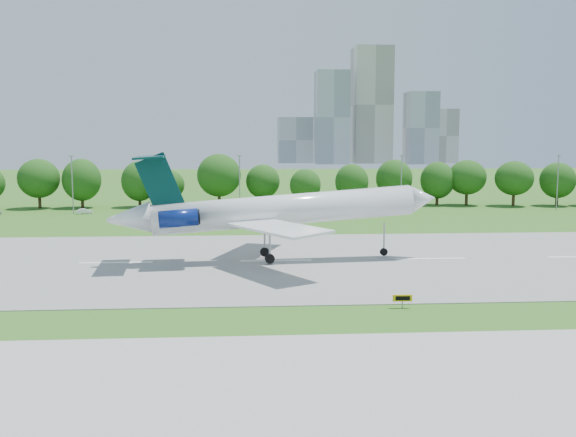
% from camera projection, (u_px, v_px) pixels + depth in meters
% --- Properties ---
extents(ground, '(600.00, 600.00, 0.00)m').
position_uv_depth(ground, '(58.00, 318.00, 55.13)').
color(ground, '#32661A').
rests_on(ground, ground).
extents(runway, '(400.00, 45.00, 0.08)m').
position_uv_depth(runway, '(116.00, 263.00, 79.89)').
color(runway, gray).
rests_on(runway, ground).
extents(tree_line, '(288.40, 8.40, 10.40)m').
position_uv_depth(tree_line, '(174.00, 181.00, 145.53)').
color(tree_line, '#382314').
rests_on(tree_line, ground).
extents(light_poles, '(175.90, 0.25, 12.19)m').
position_uv_depth(light_poles, '(157.00, 183.00, 135.44)').
color(light_poles, gray).
rests_on(light_poles, ground).
extents(skyline, '(127.00, 52.00, 80.00)m').
position_uv_depth(skyline, '(366.00, 119.00, 445.11)').
color(skyline, '#B2B2B7').
rests_on(skyline, ground).
extents(airliner, '(41.93, 30.35, 13.65)m').
position_uv_depth(airliner, '(268.00, 210.00, 80.18)').
color(airliner, white).
rests_on(airliner, ground).
extents(taxi_sign_right, '(1.77, 0.30, 1.24)m').
position_uv_depth(taxi_sign_right, '(402.00, 298.00, 58.30)').
color(taxi_sign_right, gray).
rests_on(taxi_sign_right, ground).
extents(service_vehicle_a, '(3.52, 2.26, 1.10)m').
position_uv_depth(service_vehicle_a, '(84.00, 211.00, 134.49)').
color(service_vehicle_a, white).
rests_on(service_vehicle_a, ground).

